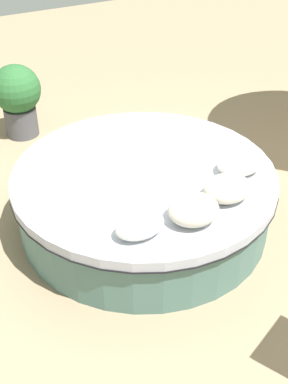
% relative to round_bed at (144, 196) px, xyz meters
% --- Properties ---
extents(ground_plane, '(16.00, 16.00, 0.00)m').
position_rel_round_bed_xyz_m(ground_plane, '(0.00, 0.00, -0.31)').
color(ground_plane, '#9E8466').
extents(round_bed, '(2.53, 2.53, 0.61)m').
position_rel_round_bed_xyz_m(round_bed, '(0.00, 0.00, 0.00)').
color(round_bed, '#4C726B').
rests_on(round_bed, ground_plane).
extents(throw_pillow_0, '(0.41, 0.29, 0.18)m').
position_rel_round_bed_xyz_m(throw_pillow_0, '(0.49, 0.79, 0.39)').
color(throw_pillow_0, white).
rests_on(throw_pillow_0, round_bed).
extents(throw_pillow_1, '(0.44, 0.39, 0.21)m').
position_rel_round_bed_xyz_m(throw_pillow_1, '(0.02, 0.84, 0.41)').
color(throw_pillow_1, beige).
rests_on(throw_pillow_1, round_bed).
extents(throw_pillow_2, '(0.44, 0.36, 0.21)m').
position_rel_round_bed_xyz_m(throw_pillow_2, '(-0.41, 0.73, 0.40)').
color(throw_pillow_2, beige).
rests_on(throw_pillow_2, round_bed).
extents(throw_pillow_3, '(0.46, 0.35, 0.17)m').
position_rel_round_bed_xyz_m(throw_pillow_3, '(-0.78, 0.45, 0.38)').
color(throw_pillow_3, silver).
rests_on(throw_pillow_3, round_bed).
extents(planter, '(0.62, 0.62, 0.95)m').
position_rel_round_bed_xyz_m(planter, '(0.48, -2.40, 0.23)').
color(planter, '#4C4C51').
rests_on(planter, ground_plane).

